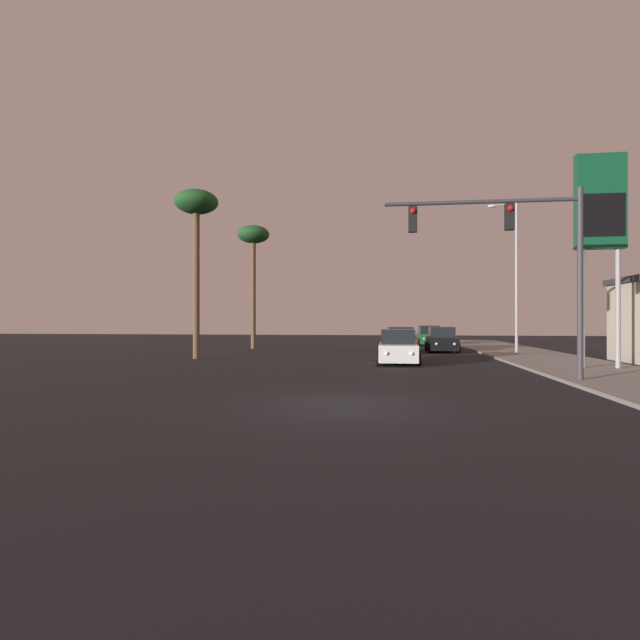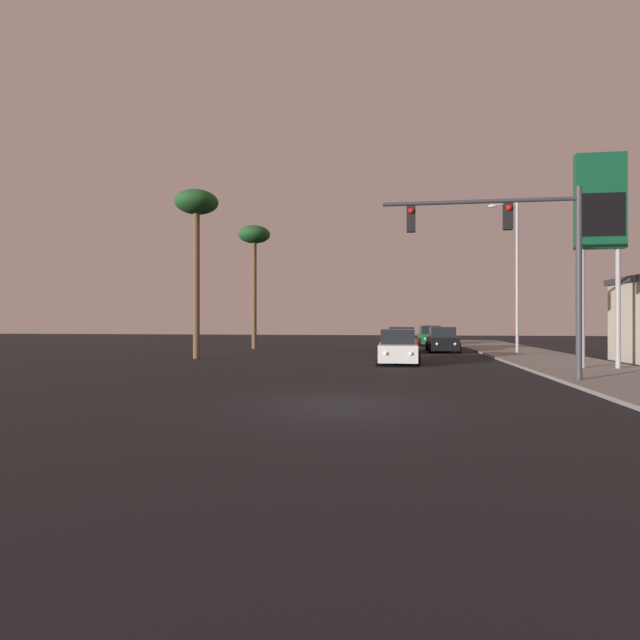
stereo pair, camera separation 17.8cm
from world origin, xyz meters
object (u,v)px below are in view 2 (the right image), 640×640
Objects in this scene: street_lamp at (515,270)px; gas_station_sign at (600,213)px; traffic_light_mast at (521,245)px; car_white at (397,348)px; car_red at (401,341)px; palm_tree_mid at (254,242)px; car_green at (430,336)px; car_black at (442,341)px; palm_tree_near at (196,212)px.

street_lamp is 1.00× the size of gas_station_sign.
car_white is at bearing 120.07° from traffic_light_mast.
traffic_light_mast reaches higher than car_red.
gas_station_sign is at bearing -36.90° from palm_tree_mid.
street_lamp is 0.97× the size of palm_tree_mid.
street_lamp is 18.56m from palm_tree_mid.
gas_station_sign is at bearing 102.26° from car_green.
car_red is 0.47× the size of palm_tree_mid.
car_black is 1.00× the size of car_white.
car_green is at bearing 50.48° from palm_tree_near.
car_red is 1.00× the size of car_white.
car_green is 22.60m from gas_station_sign.
palm_tree_near reaches higher than car_black.
palm_tree_mid reaches higher than traffic_light_mast.
car_red is 8.87m from car_white.
car_red is 8.41m from street_lamp.
traffic_light_mast is at bearing 120.58° from car_white.
car_white is 0.46× the size of palm_tree_near.
car_green and car_white have the same top height.
palm_tree_near is at bearing -166.64° from street_lamp.
car_green is 16.90m from palm_tree_mid.
traffic_light_mast is at bearing 101.30° from car_red.
palm_tree_near is (-0.54, -10.00, 0.09)m from palm_tree_mid.
street_lamp is 8.64m from gas_station_sign.
car_red is 0.65× the size of traffic_light_mast.
car_red is 0.48× the size of street_lamp.
car_black is 0.48× the size of gas_station_sign.
gas_station_sign is 0.97× the size of palm_tree_mid.
car_white is 0.65× the size of traffic_light_mast.
palm_tree_near is (-14.15, -7.97, 7.37)m from car_black.
car_green is 0.48× the size of street_lamp.
gas_station_sign is at bearing -12.04° from palm_tree_near.
car_white is at bearing 78.91° from car_green.
car_white is at bearing -139.59° from street_lamp.
car_white is 0.48× the size of street_lamp.
palm_tree_near is at bearing 150.10° from traffic_light_mast.
traffic_light_mast reaches higher than car_black.
car_black is at bearing 88.80° from car_green.
car_white is at bearing -8.54° from palm_tree_near.
gas_station_sign is (1.41, -8.39, 1.50)m from street_lamp.
palm_tree_near reaches higher than street_lamp.
traffic_light_mast is at bearing -133.55° from gas_station_sign.
traffic_light_mast is 0.74× the size of street_lamp.
street_lamp is (3.79, -3.70, 4.36)m from car_black.
car_black is at bearing -107.67° from car_white.
car_red and car_green have the same top height.
car_red is at bearing 32.36° from palm_tree_near.
street_lamp and gas_station_sign have the same top height.
car_red is at bearing -91.94° from car_white.
car_black is at bearing 93.09° from traffic_light_mast.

